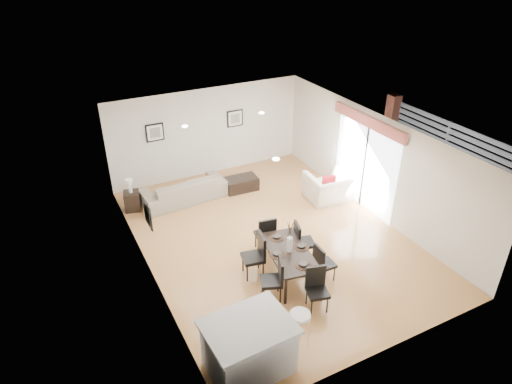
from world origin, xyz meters
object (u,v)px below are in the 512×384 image
dining_chair_efar (301,239)px  bar_stool (300,319)px  armchair (329,187)px  dining_chair_wnear (275,277)px  sofa (184,189)px  side_table (132,201)px  dining_chair_wfar (257,253)px  kitchen_island (249,347)px  coffee_table (241,184)px  dining_chair_head (317,286)px  dining_table (289,254)px  dining_chair_enear (322,261)px  dining_chair_foot (266,233)px

dining_chair_efar → bar_stool: dining_chair_efar is taller
armchair → dining_chair_wnear: size_ratio=1.27×
sofa → side_table: sofa is taller
side_table → armchair: bearing=-21.3°
dining_chair_wnear → dining_chair_wfar: dining_chair_wfar is taller
side_table → kitchen_island: bearing=-85.6°
dining_chair_wnear → coffee_table: size_ratio=1.00×
armchair → bar_stool: 5.48m
sofa → dining_chair_head: dining_chair_head is taller
armchair → dining_table: size_ratio=0.68×
armchair → dining_chair_wfar: (-3.29, -1.97, 0.18)m
dining_table → dining_chair_enear: bearing=-25.0°
armchair → bar_stool: bearing=53.7°
dining_chair_wnear → dining_chair_efar: (1.16, 0.87, -0.00)m
dining_chair_foot → bar_stool: size_ratio=1.16×
dining_chair_wnear → dining_chair_enear: bearing=113.5°
dining_chair_efar → dining_table: bearing=142.1°
dining_chair_efar → coffee_table: size_ratio=1.00×
kitchen_island → armchair: bearing=39.5°
dining_table → side_table: (-2.32, 4.33, -0.35)m
dining_chair_wfar → bar_stool: (-0.28, -2.17, 0.13)m
armchair → side_table: bearing=-16.8°
armchair → dining_chair_foot: 3.05m
coffee_table → side_table: side_table is taller
dining_table → dining_chair_enear: (0.58, -0.41, -0.13)m
dining_chair_efar → kitchen_island: bearing=147.6°
armchair → dining_chair_wfar: bearing=35.4°
dining_chair_wfar → dining_chair_efar: (1.15, 0.04, -0.04)m
dining_chair_enear → dining_chair_efar: size_ratio=0.91×
kitchen_island → dining_chair_foot: bearing=54.0°
dining_chair_head → side_table: bearing=128.8°
kitchen_island → side_table: bearing=91.7°
sofa → side_table: 1.42m
dining_chair_wfar → kitchen_island: (-1.28, -2.17, -0.06)m
armchair → dining_chair_efar: (-2.14, -1.93, 0.14)m
dining_chair_enear → bar_stool: bearing=135.3°
sofa → armchair: size_ratio=1.94×
dining_table → dining_chair_foot: bearing=100.7°
dining_chair_foot → side_table: 4.05m
dining_chair_foot → coffee_table: (0.79, 2.99, -0.34)m
dining_chair_head → bar_stool: 1.17m
dining_chair_foot → coffee_table: size_ratio=1.00×
dining_chair_head → kitchen_island: bearing=-142.7°
sofa → dining_table: bearing=98.0°
dining_chair_head → dining_chair_wnear: bearing=151.4°
dining_chair_enear → dining_chair_foot: dining_chair_foot is taller
kitchen_island → bar_stool: size_ratio=1.84×
dining_chair_wfar → side_table: dining_chair_wfar is taller
armchair → dining_chair_head: bearing=55.9°
side_table → bar_stool: bar_stool is taller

